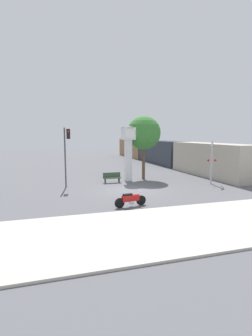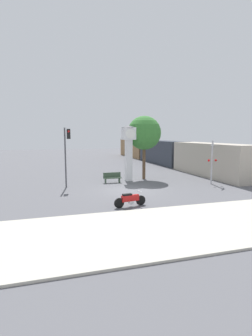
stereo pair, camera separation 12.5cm
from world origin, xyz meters
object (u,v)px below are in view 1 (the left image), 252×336
(traffic_light, at_px, (67,147))
(clock_tower, at_px, (128,144))
(bench, at_px, (112,177))
(motorcycle, at_px, (130,200))
(railroad_crossing_signal, at_px, (212,160))
(freight_train, at_px, (161,152))
(street_tree, at_px, (144,133))

(traffic_light, bearing_deg, clock_tower, 15.57)
(traffic_light, xyz_separation_m, bench, (4.00, 1.01, -2.82))
(motorcycle, bearing_deg, bench, 74.45)
(railroad_crossing_signal, distance_m, bench, 8.88)
(freight_train, relative_size, street_tree, 5.96)
(motorcycle, xyz_separation_m, bench, (0.87, 7.97, 0.05))
(clock_tower, relative_size, street_tree, 0.85)
(clock_tower, xyz_separation_m, traffic_light, (-5.72, -1.59, -0.10))
(traffic_light, height_order, railroad_crossing_signal, traffic_light)
(railroad_crossing_signal, bearing_deg, bench, 159.46)
(motorcycle, xyz_separation_m, freight_train, (11.88, 21.26, 1.26))
(railroad_crossing_signal, bearing_deg, clock_tower, 150.52)
(freight_train, bearing_deg, traffic_light, -136.38)
(railroad_crossing_signal, distance_m, street_tree, 6.74)
(freight_train, xyz_separation_m, street_tree, (-7.56, -12.19, 2.74))
(bench, bearing_deg, railroad_crossing_signal, -20.54)
(traffic_light, relative_size, bench, 3.04)
(traffic_light, distance_m, bench, 4.99)
(clock_tower, distance_m, freight_train, 15.84)
(motorcycle, xyz_separation_m, clock_tower, (2.59, 8.55, 2.97))
(motorcycle, distance_m, railroad_crossing_signal, 10.42)
(railroad_crossing_signal, relative_size, street_tree, 0.62)
(clock_tower, distance_m, traffic_light, 5.94)
(traffic_light, height_order, bench, traffic_light)
(traffic_light, distance_m, railroad_crossing_signal, 12.42)
(clock_tower, xyz_separation_m, bench, (-1.72, -0.59, -2.92))
(motorcycle, height_order, bench, bench)
(traffic_light, relative_size, street_tree, 0.80)
(motorcycle, relative_size, bench, 1.28)
(traffic_light, bearing_deg, motorcycle, -65.80)
(railroad_crossing_signal, height_order, street_tree, street_tree)
(freight_train, xyz_separation_m, railroad_crossing_signal, (-2.83, -16.37, 0.37))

